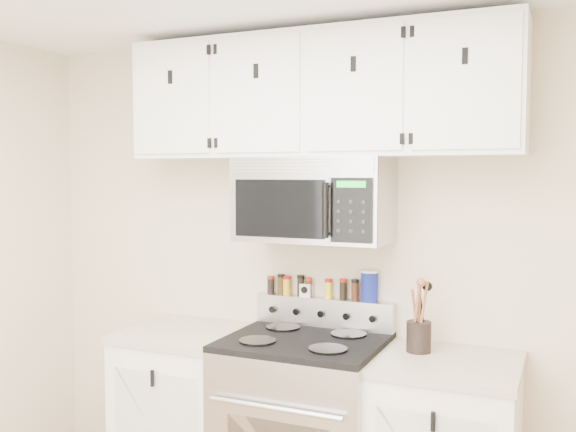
% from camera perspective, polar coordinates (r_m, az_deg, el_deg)
% --- Properties ---
extents(back_wall, '(3.50, 0.01, 2.50)m').
position_cam_1_polar(back_wall, '(3.44, 3.47, -4.73)').
color(back_wall, beige).
rests_on(back_wall, floor).
extents(range, '(0.76, 0.65, 1.10)m').
position_cam_1_polar(range, '(3.35, 1.44, -18.50)').
color(range, '#B7B7BA').
rests_on(range, floor).
extents(base_cabinet_left, '(0.64, 0.62, 0.92)m').
position_cam_1_polar(base_cabinet_left, '(3.68, -8.87, -16.91)').
color(base_cabinet_left, white).
rests_on(base_cabinet_left, floor).
extents(microwave, '(0.76, 0.44, 0.42)m').
position_cam_1_polar(microwave, '(3.22, 2.34, 1.50)').
color(microwave, '#9E9EA3').
rests_on(microwave, back_wall).
extents(upper_cabinets, '(2.00, 0.35, 0.62)m').
position_cam_1_polar(upper_cabinets, '(3.27, 2.52, 10.67)').
color(upper_cabinets, white).
rests_on(upper_cabinets, back_wall).
extents(utensil_crock, '(0.12, 0.12, 0.34)m').
position_cam_1_polar(utensil_crock, '(3.12, 11.55, -10.25)').
color(utensil_crock, black).
rests_on(utensil_crock, base_cabinet_right).
extents(kitchen_timer, '(0.06, 0.05, 0.07)m').
position_cam_1_polar(kitchen_timer, '(3.46, 1.62, -6.59)').
color(kitchen_timer, silver).
rests_on(kitchen_timer, range).
extents(salt_canister, '(0.09, 0.09, 0.16)m').
position_cam_1_polar(salt_canister, '(3.34, 7.24, -6.19)').
color(salt_canister, navy).
rests_on(salt_canister, range).
extents(spice_jar_0, '(0.04, 0.04, 0.10)m').
position_cam_1_polar(spice_jar_0, '(3.54, -1.54, -6.12)').
color(spice_jar_0, black).
rests_on(spice_jar_0, range).
extents(spice_jar_1, '(0.04, 0.04, 0.11)m').
position_cam_1_polar(spice_jar_1, '(3.51, -0.62, -6.08)').
color(spice_jar_1, '#3C2B0E').
rests_on(spice_jar_1, range).
extents(spice_jar_2, '(0.04, 0.04, 0.10)m').
position_cam_1_polar(spice_jar_2, '(3.50, -0.11, -6.18)').
color(spice_jar_2, gold).
rests_on(spice_jar_2, range).
extents(spice_jar_3, '(0.04, 0.04, 0.11)m').
position_cam_1_polar(spice_jar_3, '(3.47, 1.14, -6.19)').
color(spice_jar_3, black).
rests_on(spice_jar_3, range).
extents(spice_jar_4, '(0.04, 0.04, 0.10)m').
position_cam_1_polar(spice_jar_4, '(3.45, 1.85, -6.33)').
color(spice_jar_4, '#39240D').
rests_on(spice_jar_4, range).
extents(spice_jar_5, '(0.04, 0.04, 0.10)m').
position_cam_1_polar(spice_jar_5, '(3.41, 3.60, -6.45)').
color(spice_jar_5, yellow).
rests_on(spice_jar_5, range).
extents(spice_jar_6, '(0.04, 0.04, 0.11)m').
position_cam_1_polar(spice_jar_6, '(3.38, 4.93, -6.49)').
color(spice_jar_6, black).
rests_on(spice_jar_6, range).
extents(spice_jar_7, '(0.04, 0.04, 0.11)m').
position_cam_1_polar(spice_jar_7, '(3.36, 5.97, -6.55)').
color(spice_jar_7, '#432010').
rests_on(spice_jar_7, range).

